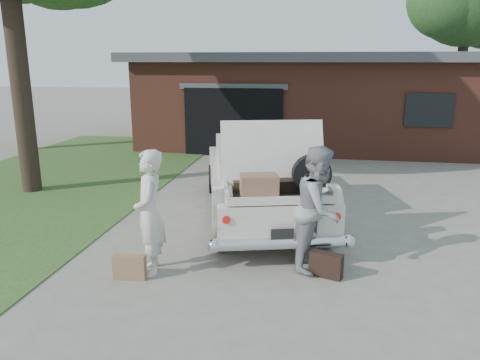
# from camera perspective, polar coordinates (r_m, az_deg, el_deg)

# --- Properties ---
(ground) EXTENTS (90.00, 90.00, 0.00)m
(ground) POSITION_cam_1_polar(r_m,az_deg,el_deg) (7.67, -0.77, -9.09)
(ground) COLOR gray
(ground) RESTS_ON ground
(grass_strip) EXTENTS (6.00, 16.00, 0.02)m
(grass_strip) POSITION_cam_1_polar(r_m,az_deg,el_deg) (12.40, -23.84, -1.09)
(grass_strip) COLOR #2D4C1E
(grass_strip) RESTS_ON ground
(house) EXTENTS (12.80, 7.80, 3.30)m
(house) POSITION_cam_1_polar(r_m,az_deg,el_deg) (18.44, 8.93, 9.91)
(house) COLOR brown
(house) RESTS_ON ground
(sedan) EXTENTS (3.25, 5.53, 2.10)m
(sedan) POSITION_cam_1_polar(r_m,az_deg,el_deg) (9.34, 2.53, 0.16)
(sedan) COLOR silver
(sedan) RESTS_ON ground
(woman_left) EXTENTS (0.64, 0.78, 1.85)m
(woman_left) POSITION_cam_1_polar(r_m,az_deg,el_deg) (6.88, -10.95, -3.95)
(woman_left) COLOR beige
(woman_left) RESTS_ON ground
(woman_right) EXTENTS (0.97, 1.09, 1.87)m
(woman_right) POSITION_cam_1_polar(r_m,az_deg,el_deg) (7.01, 9.61, -3.42)
(woman_right) COLOR gray
(woman_right) RESTS_ON ground
(suitcase_left) EXTENTS (0.48, 0.19, 0.36)m
(suitcase_left) POSITION_cam_1_polar(r_m,az_deg,el_deg) (7.00, -13.31, -10.29)
(suitcase_left) COLOR #976F4D
(suitcase_left) RESTS_ON ground
(suitcase_right) EXTENTS (0.50, 0.31, 0.37)m
(suitcase_right) POSITION_cam_1_polar(r_m,az_deg,el_deg) (6.98, 10.44, -10.14)
(suitcase_right) COLOR black
(suitcase_right) RESTS_ON ground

